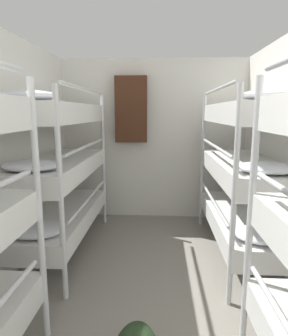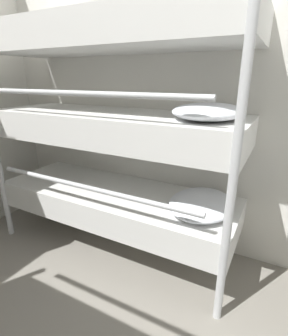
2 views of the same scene
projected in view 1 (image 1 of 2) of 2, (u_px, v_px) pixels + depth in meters
wall_back at (153, 140)px, 4.35m from camera, size 2.72×0.06×2.27m
bunk_stack_left_far at (58, 167)px, 3.17m from camera, size 0.65×1.81×1.78m
bunk_stack_right_far at (246, 169)px, 3.07m from camera, size 0.65×1.81×1.78m
hanging_coat at (131, 110)px, 4.14m from camera, size 0.44×0.12×0.90m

